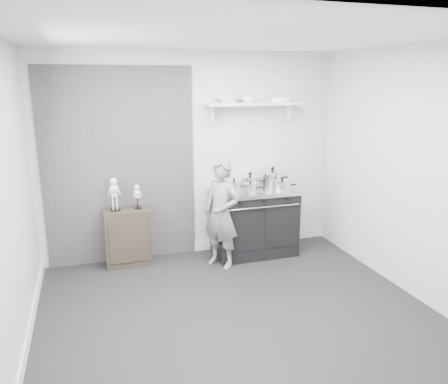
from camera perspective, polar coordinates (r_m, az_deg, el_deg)
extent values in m
plane|color=black|center=(4.65, 1.65, -15.62)|extent=(4.00, 4.00, 0.00)
cube|color=silver|center=(5.84, -4.10, 4.77)|extent=(4.00, 0.02, 2.70)
cube|color=silver|center=(2.60, 15.21, -8.38)|extent=(4.00, 0.02, 2.70)
cube|color=silver|center=(3.97, -26.56, -1.43)|extent=(0.02, 3.60, 2.70)
cube|color=silver|center=(5.15, 23.29, 2.29)|extent=(0.02, 3.60, 2.70)
cube|color=silver|center=(4.04, 1.95, 19.68)|extent=(4.00, 3.60, 0.02)
cube|color=black|center=(5.70, -13.39, 3.15)|extent=(1.90, 0.02, 2.50)
cube|color=silver|center=(6.46, 4.85, -6.14)|extent=(2.00, 0.03, 0.12)
cube|color=silver|center=(4.47, -24.34, -17.52)|extent=(0.03, 3.60, 0.12)
cube|color=silver|center=(5.88, 3.84, 11.43)|extent=(1.30, 0.26, 0.04)
cube|color=silver|center=(5.77, -1.61, 10.20)|extent=(0.03, 0.12, 0.20)
cube|color=silver|center=(6.17, 8.42, 10.34)|extent=(0.03, 0.12, 0.20)
cube|color=black|center=(5.99, 3.90, -4.04)|extent=(1.08, 0.65, 0.86)
cube|color=silver|center=(5.86, 3.97, 0.21)|extent=(1.14, 0.69, 0.05)
cube|color=black|center=(5.61, 2.64, -5.10)|extent=(0.45, 0.02, 0.56)
cube|color=black|center=(5.80, 7.46, -4.54)|extent=(0.45, 0.02, 0.56)
cylinder|color=silver|center=(5.58, 5.29, -2.00)|extent=(0.97, 0.02, 0.02)
cylinder|color=black|center=(5.45, 2.11, -1.38)|extent=(0.04, 0.03, 0.04)
cylinder|color=black|center=(5.57, 5.25, -1.10)|extent=(0.04, 0.03, 0.04)
cylinder|color=black|center=(5.70, 8.25, -0.83)|extent=(0.04, 0.03, 0.04)
cube|color=black|center=(5.77, -12.48, -5.76)|extent=(0.57, 0.33, 0.74)
imported|color=slate|center=(5.49, -0.36, -2.91)|extent=(0.57, 0.60, 1.38)
cylinder|color=silver|center=(5.65, 1.31, 0.67)|extent=(0.19, 0.19, 0.13)
cylinder|color=silver|center=(5.63, 1.32, 1.39)|extent=(0.20, 0.20, 0.02)
sphere|color=black|center=(5.63, 1.32, 1.63)|extent=(0.03, 0.03, 0.03)
cylinder|color=black|center=(5.69, 2.61, 0.77)|extent=(0.10, 0.02, 0.02)
cylinder|color=silver|center=(5.94, 3.41, 1.36)|extent=(0.28, 0.28, 0.13)
cylinder|color=silver|center=(5.93, 3.42, 2.06)|extent=(0.29, 0.29, 0.02)
sphere|color=black|center=(5.92, 3.43, 2.37)|extent=(0.05, 0.05, 0.05)
cylinder|color=black|center=(6.01, 5.02, 1.48)|extent=(0.10, 0.02, 0.02)
cylinder|color=silver|center=(6.06, 6.34, 1.81)|extent=(0.29, 0.29, 0.19)
cylinder|color=silver|center=(6.04, 6.37, 2.74)|extent=(0.30, 0.30, 0.02)
sphere|color=black|center=(6.03, 6.38, 3.05)|extent=(0.05, 0.05, 0.05)
cylinder|color=black|center=(6.14, 7.93, 1.92)|extent=(0.10, 0.02, 0.02)
cylinder|color=silver|center=(5.81, 7.58, 0.84)|extent=(0.24, 0.24, 0.11)
cylinder|color=silver|center=(5.79, 7.60, 1.46)|extent=(0.24, 0.24, 0.02)
sphere|color=black|center=(5.79, 7.61, 1.74)|extent=(0.04, 0.04, 0.04)
cylinder|color=black|center=(5.88, 8.98, 0.95)|extent=(0.10, 0.02, 0.02)
cylinder|color=silver|center=(5.66, 3.47, 0.52)|extent=(0.17, 0.17, 0.10)
cylinder|color=silver|center=(5.65, 3.48, 1.08)|extent=(0.18, 0.18, 0.02)
sphere|color=black|center=(5.64, 3.49, 1.31)|extent=(0.03, 0.03, 0.03)
cylinder|color=black|center=(5.71, 4.66, 0.61)|extent=(0.10, 0.02, 0.02)
imported|color=white|center=(5.75, 0.54, 11.95)|extent=(0.29, 0.29, 0.07)
imported|color=white|center=(5.85, 3.19, 11.96)|extent=(0.22, 0.22, 0.07)
cylinder|color=white|center=(6.03, 7.43, 11.89)|extent=(0.27, 0.27, 0.06)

